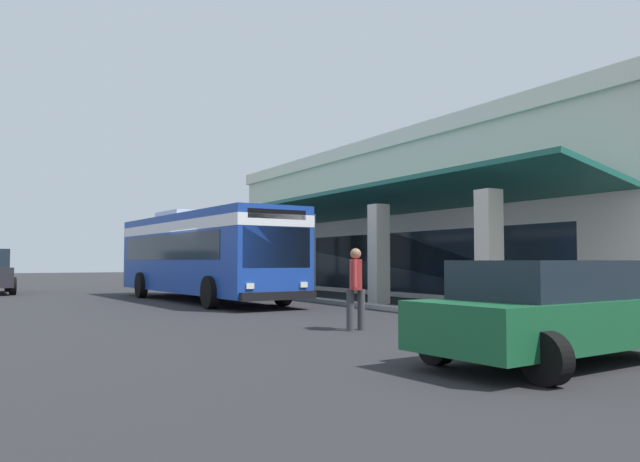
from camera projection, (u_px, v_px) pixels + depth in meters
name	position (u px, v px, depth m)	size (l,w,h in m)	color
ground	(399.00, 297.00, 25.18)	(120.00, 120.00, 0.00)	#262628
curb_strip	(279.00, 296.00, 24.91)	(30.85, 0.50, 0.12)	#9E998E
plaza_building	(459.00, 221.00, 29.84)	(26.01, 14.36, 6.76)	beige
transit_bus	(202.00, 250.00, 22.62)	(11.35, 3.30, 3.34)	#193D9E
parked_sedan_green	(554.00, 311.00, 8.82)	(2.67, 4.53, 1.47)	#195933
pedestrian	(356.00, 284.00, 13.04)	(0.57, 0.46, 1.73)	#38383D
potted_palm	(247.00, 275.00, 31.62)	(1.73, 1.85, 3.09)	gray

